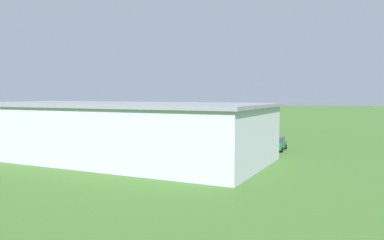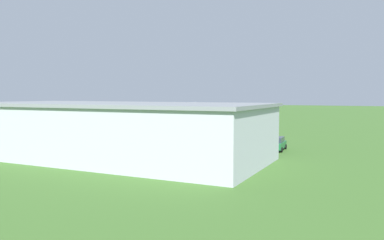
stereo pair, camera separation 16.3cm
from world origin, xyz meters
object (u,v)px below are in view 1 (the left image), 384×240
(car_yellow, at_px, (36,130))
(person_beside_truck, at_px, (139,134))
(car_black, at_px, (88,133))
(person_near_hangar_door, at_px, (230,139))
(biplane, at_px, (208,112))
(hangar, at_px, (114,130))
(car_green, at_px, (277,144))
(car_red, at_px, (5,129))
(car_silver, at_px, (63,131))

(car_yellow, relative_size, person_beside_truck, 2.63)
(car_black, relative_size, person_near_hangar_door, 3.01)
(car_yellow, relative_size, person_near_hangar_door, 2.71)
(biplane, bearing_deg, car_yellow, 29.18)
(hangar, bearing_deg, biplane, -87.59)
(car_green, height_order, car_red, car_green)
(car_yellow, bearing_deg, car_green, 177.89)
(biplane, bearing_deg, car_red, 24.95)
(hangar, bearing_deg, car_silver, -34.58)
(car_black, xyz_separation_m, car_yellow, (12.89, -1.07, 0.03))
(hangar, relative_size, car_silver, 7.17)
(hangar, height_order, car_silver, hangar)
(car_silver, distance_m, person_near_hangar_door, 30.27)
(car_silver, height_order, person_near_hangar_door, person_near_hangar_door)
(biplane, bearing_deg, car_black, 48.41)
(car_silver, distance_m, person_beside_truck, 14.67)
(car_green, relative_size, car_silver, 0.95)
(car_yellow, bearing_deg, car_red, 6.13)
(car_black, distance_m, person_near_hangar_door, 23.81)
(biplane, height_order, car_silver, biplane)
(car_green, relative_size, car_yellow, 1.07)
(hangar, xyz_separation_m, person_beside_truck, (7.87, -17.32, -2.32))
(car_red, bearing_deg, person_beside_truck, -174.51)
(person_beside_truck, bearing_deg, car_yellow, 5.27)
(hangar, xyz_separation_m, biplane, (1.29, -30.72, 0.85))
(car_yellow, distance_m, car_red, 7.19)
(biplane, xyz_separation_m, person_near_hangar_door, (-9.10, 13.70, -3.19))
(biplane, relative_size, car_green, 1.67)
(hangar, bearing_deg, car_red, -22.17)
(hangar, distance_m, car_silver, 27.33)
(hangar, xyz_separation_m, car_black, (15.85, -14.32, -2.32))
(biplane, relative_size, person_near_hangar_door, 4.85)
(person_near_hangar_door, bearing_deg, hangar, 65.36)
(person_near_hangar_door, bearing_deg, car_green, 156.83)
(person_beside_truck, bearing_deg, hangar, 114.43)
(car_silver, bearing_deg, person_near_hangar_door, -177.04)
(car_black, distance_m, car_silver, 6.67)
(car_black, xyz_separation_m, car_silver, (6.57, -1.13, -0.02))
(car_green, xyz_separation_m, person_beside_truck, (23.27, -3.55, -0.08))
(biplane, bearing_deg, person_beside_truck, 63.87)
(hangar, bearing_deg, person_beside_truck, -65.57)
(hangar, relative_size, person_beside_truck, 21.32)
(biplane, distance_m, car_black, 22.15)
(hangar, distance_m, person_near_hangar_door, 18.87)
(car_green, height_order, car_silver, car_green)
(car_red, bearing_deg, car_yellow, -173.87)
(biplane, relative_size, person_beside_truck, 4.72)
(car_red, xyz_separation_m, person_near_hangar_door, (-43.70, -2.39, -0.04))
(car_red, bearing_deg, car_black, 179.14)
(car_black, height_order, car_yellow, car_yellow)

